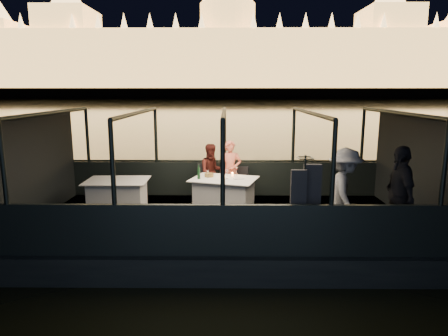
{
  "coord_description": "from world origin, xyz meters",
  "views": [
    {
      "loc": [
        0.08,
        -8.38,
        3.27
      ],
      "look_at": [
        0.0,
        0.4,
        1.55
      ],
      "focal_mm": 32.0,
      "sensor_mm": 36.0,
      "label": 1
    }
  ],
  "objects_px": {
    "person_woman_coral": "(230,171)",
    "dining_table_aft": "(118,195)",
    "chair_port_left": "(205,184)",
    "person_man_maroon": "(212,171)",
    "passenger_stripe": "(344,193)",
    "coat_stand": "(304,201)",
    "passenger_dark": "(399,198)",
    "chair_port_right": "(241,183)",
    "dining_table_central": "(224,194)",
    "wine_bottle": "(199,173)"
  },
  "relations": [
    {
      "from": "chair_port_right",
      "to": "passenger_stripe",
      "type": "bearing_deg",
      "value": -30.89
    },
    {
      "from": "wine_bottle",
      "to": "chair_port_right",
      "type": "bearing_deg",
      "value": 43.06
    },
    {
      "from": "chair_port_left",
      "to": "person_man_maroon",
      "type": "height_order",
      "value": "person_man_maroon"
    },
    {
      "from": "chair_port_right",
      "to": "wine_bottle",
      "type": "distance_m",
      "value": 1.45
    },
    {
      "from": "chair_port_left",
      "to": "wine_bottle",
      "type": "height_order",
      "value": "wine_bottle"
    },
    {
      "from": "passenger_stripe",
      "to": "coat_stand",
      "type": "bearing_deg",
      "value": 134.98
    },
    {
      "from": "passenger_stripe",
      "to": "person_man_maroon",
      "type": "bearing_deg",
      "value": 52.09
    },
    {
      "from": "chair_port_left",
      "to": "person_woman_coral",
      "type": "distance_m",
      "value": 0.7
    },
    {
      "from": "dining_table_aft",
      "to": "passenger_stripe",
      "type": "relative_size",
      "value": 0.82
    },
    {
      "from": "person_woman_coral",
      "to": "dining_table_aft",
      "type": "bearing_deg",
      "value": -159.68
    },
    {
      "from": "coat_stand",
      "to": "wine_bottle",
      "type": "height_order",
      "value": "coat_stand"
    },
    {
      "from": "chair_port_left",
      "to": "passenger_dark",
      "type": "bearing_deg",
      "value": -50.52
    },
    {
      "from": "dining_table_aft",
      "to": "passenger_stripe",
      "type": "distance_m",
      "value": 5.02
    },
    {
      "from": "dining_table_aft",
      "to": "chair_port_left",
      "type": "xyz_separation_m",
      "value": [
        1.98,
        0.89,
        0.06
      ]
    },
    {
      "from": "chair_port_left",
      "to": "wine_bottle",
      "type": "bearing_deg",
      "value": -110.02
    },
    {
      "from": "chair_port_left",
      "to": "passenger_stripe",
      "type": "xyz_separation_m",
      "value": [
        2.78,
        -2.44,
        0.4
      ]
    },
    {
      "from": "coat_stand",
      "to": "passenger_stripe",
      "type": "height_order",
      "value": "coat_stand"
    },
    {
      "from": "chair_port_right",
      "to": "person_man_maroon",
      "type": "bearing_deg",
      "value": -161.94
    },
    {
      "from": "dining_table_central",
      "to": "person_woman_coral",
      "type": "distance_m",
      "value": 0.97
    },
    {
      "from": "chair_port_right",
      "to": "passenger_dark",
      "type": "bearing_deg",
      "value": -23.54
    },
    {
      "from": "coat_stand",
      "to": "dining_table_aft",
      "type": "bearing_deg",
      "value": 149.56
    },
    {
      "from": "passenger_stripe",
      "to": "passenger_dark",
      "type": "height_order",
      "value": "passenger_dark"
    },
    {
      "from": "dining_table_aft",
      "to": "person_woman_coral",
      "type": "bearing_deg",
      "value": 20.34
    },
    {
      "from": "dining_table_central",
      "to": "passenger_dark",
      "type": "height_order",
      "value": "passenger_dark"
    },
    {
      "from": "dining_table_aft",
      "to": "dining_table_central",
      "type": "bearing_deg",
      "value": 1.88
    },
    {
      "from": "coat_stand",
      "to": "chair_port_right",
      "type": "bearing_deg",
      "value": 106.59
    },
    {
      "from": "dining_table_central",
      "to": "dining_table_aft",
      "type": "relative_size",
      "value": 1.03
    },
    {
      "from": "chair_port_right",
      "to": "coat_stand",
      "type": "distance_m",
      "value": 3.41
    },
    {
      "from": "dining_table_central",
      "to": "coat_stand",
      "type": "bearing_deg",
      "value": -59.25
    },
    {
      "from": "dining_table_central",
      "to": "wine_bottle",
      "type": "distance_m",
      "value": 0.79
    },
    {
      "from": "dining_table_central",
      "to": "wine_bottle",
      "type": "height_order",
      "value": "wine_bottle"
    },
    {
      "from": "passenger_stripe",
      "to": "chair_port_left",
      "type": "bearing_deg",
      "value": 55.52
    },
    {
      "from": "chair_port_left",
      "to": "passenger_stripe",
      "type": "distance_m",
      "value": 3.72
    },
    {
      "from": "chair_port_left",
      "to": "chair_port_right",
      "type": "xyz_separation_m",
      "value": [
        0.91,
        0.09,
        0.0
      ]
    },
    {
      "from": "passenger_dark",
      "to": "wine_bottle",
      "type": "relative_size",
      "value": 5.54
    },
    {
      "from": "person_man_maroon",
      "to": "wine_bottle",
      "type": "distance_m",
      "value": 1.05
    },
    {
      "from": "dining_table_aft",
      "to": "passenger_stripe",
      "type": "xyz_separation_m",
      "value": [
        4.75,
        -1.55,
        0.47
      ]
    },
    {
      "from": "chair_port_right",
      "to": "passenger_dark",
      "type": "xyz_separation_m",
      "value": [
        2.75,
        -2.86,
        0.4
      ]
    },
    {
      "from": "dining_table_aft",
      "to": "wine_bottle",
      "type": "bearing_deg",
      "value": 1.1
    },
    {
      "from": "coat_stand",
      "to": "wine_bottle",
      "type": "distance_m",
      "value": 3.03
    },
    {
      "from": "chair_port_right",
      "to": "chair_port_left",
      "type": "bearing_deg",
      "value": -151.79
    },
    {
      "from": "passenger_dark",
      "to": "chair_port_right",
      "type": "bearing_deg",
      "value": -133.93
    },
    {
      "from": "person_man_maroon",
      "to": "passenger_stripe",
      "type": "bearing_deg",
      "value": -62.58
    },
    {
      "from": "person_woman_coral",
      "to": "wine_bottle",
      "type": "bearing_deg",
      "value": -128.16
    },
    {
      "from": "dining_table_aft",
      "to": "person_man_maroon",
      "type": "xyz_separation_m",
      "value": [
        2.14,
        1.03,
        0.36
      ]
    },
    {
      "from": "dining_table_aft",
      "to": "wine_bottle",
      "type": "height_order",
      "value": "wine_bottle"
    },
    {
      "from": "chair_port_left",
      "to": "chair_port_right",
      "type": "relative_size",
      "value": 1.09
    },
    {
      "from": "dining_table_aft",
      "to": "coat_stand",
      "type": "height_order",
      "value": "coat_stand"
    },
    {
      "from": "coat_stand",
      "to": "passenger_dark",
      "type": "distance_m",
      "value": 1.83
    },
    {
      "from": "person_man_maroon",
      "to": "chair_port_left",
      "type": "bearing_deg",
      "value": -156.12
    }
  ]
}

